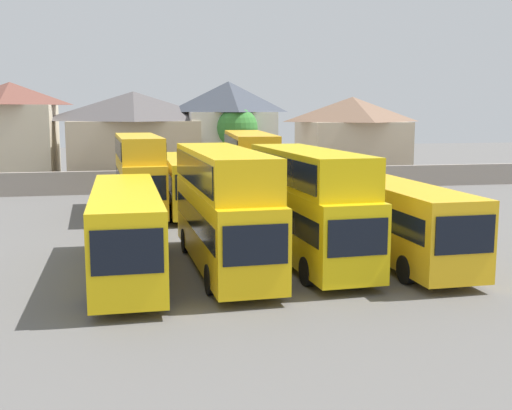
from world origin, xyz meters
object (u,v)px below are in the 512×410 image
at_px(bus_5, 139,170).
at_px(house_terrace_far_right, 352,137).
at_px(bus_7, 250,167).
at_px(house_terrace_left, 12,133).
at_px(bus_1, 126,227).
at_px(bus_6, 185,181).
at_px(bus_2, 223,202).
at_px(bus_4, 398,218).
at_px(bus_8, 289,179).
at_px(tree_left_of_lot, 237,129).
at_px(house_terrace_centre, 134,137).
at_px(house_terrace_right, 229,131).
at_px(bus_3, 308,200).

height_order(bus_5, house_terrace_far_right, house_terrace_far_right).
xyz_separation_m(bus_7, house_terrace_left, (-17.57, 16.92, 1.67)).
xyz_separation_m(bus_1, house_terrace_far_right, (21.04, 32.67, 1.95)).
height_order(bus_6, house_terrace_far_right, house_terrace_far_right).
height_order(bus_2, house_terrace_left, house_terrace_left).
distance_m(bus_4, bus_8, 15.46).
xyz_separation_m(bus_5, tree_left_of_lot, (8.38, 12.68, 2.15)).
distance_m(bus_2, house_terrace_centre, 31.53).
distance_m(bus_6, house_terrace_right, 17.46).
xyz_separation_m(house_terrace_far_right, tree_left_of_lot, (-11.89, -4.90, 1.00)).
relative_size(bus_7, tree_left_of_lot, 1.81).
bearing_deg(house_terrace_far_right, bus_8, -121.41).
bearing_deg(bus_1, bus_7, 152.35).
relative_size(bus_7, house_terrace_right, 1.35).
height_order(bus_5, house_terrace_centre, house_terrace_centre).
xyz_separation_m(bus_3, house_terrace_centre, (-6.96, 31.15, 1.38)).
relative_size(bus_1, house_terrace_centre, 1.03).
xyz_separation_m(bus_8, house_terrace_far_right, (10.50, 17.19, 1.99)).
height_order(bus_7, house_terrace_left, house_terrace_left).
relative_size(bus_7, house_terrace_left, 1.38).
relative_size(bus_7, house_terrace_centre, 1.06).
bearing_deg(house_terrace_right, bus_7, -93.90).
bearing_deg(house_terrace_right, house_terrace_left, 177.15).
bearing_deg(house_terrace_right, house_terrace_centre, 179.64).
relative_size(bus_5, tree_left_of_lot, 1.54).
bearing_deg(bus_1, bus_8, 144.92).
distance_m(bus_5, bus_7, 7.19).
bearing_deg(house_terrace_far_right, house_terrace_right, -175.32).
bearing_deg(bus_3, tree_left_of_lot, 173.64).
height_order(bus_1, house_terrace_left, house_terrace_left).
height_order(bus_8, tree_left_of_lot, tree_left_of_lot).
xyz_separation_m(house_terrace_right, tree_left_of_lot, (0.12, -3.91, 0.34)).
bearing_deg(house_terrace_left, bus_1, -73.55).
relative_size(bus_2, bus_5, 1.10).
distance_m(bus_4, tree_left_of_lot, 27.98).
distance_m(bus_8, house_terrace_centre, 19.16).
distance_m(bus_1, house_terrace_left, 34.11).
relative_size(bus_8, house_terrace_far_right, 1.17).
relative_size(bus_4, bus_6, 0.94).
xyz_separation_m(bus_2, bus_3, (3.68, 0.18, -0.04)).
relative_size(house_terrace_far_right, tree_left_of_lot, 1.43).
xyz_separation_m(house_terrace_left, house_terrace_centre, (10.28, -0.88, -0.37)).
distance_m(bus_3, bus_4, 3.98).
height_order(bus_3, bus_6, bus_3).
relative_size(bus_1, bus_3, 1.13).
bearing_deg(house_terrace_far_right, bus_3, -112.72).
bearing_deg(bus_7, bus_2, -10.14).
distance_m(bus_1, bus_7, 17.61).
xyz_separation_m(house_terrace_left, house_terrace_right, (18.66, -0.93, 0.10)).
height_order(bus_1, bus_8, bus_1).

